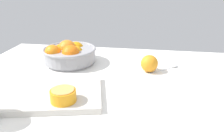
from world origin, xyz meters
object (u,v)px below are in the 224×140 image
at_px(orange_half_0, 63,95).
at_px(spoon, 168,68).
at_px(cutting_board, 54,93).
at_px(fruit_bowl, 69,54).
at_px(loose_orange_1, 149,64).

relative_size(orange_half_0, spoon, 0.58).
xyz_separation_m(cutting_board, spoon, (0.41, 0.32, -0.01)).
distance_m(fruit_bowl, loose_orange_1, 0.38).
relative_size(cutting_board, spoon, 2.29).
distance_m(orange_half_0, spoon, 0.52).
height_order(cutting_board, orange_half_0, orange_half_0).
height_order(fruit_bowl, loose_orange_1, fruit_bowl).
height_order(fruit_bowl, spoon, fruit_bowl).
height_order(orange_half_0, loose_orange_1, loose_orange_1).
xyz_separation_m(cutting_board, orange_half_0, (0.06, -0.06, 0.03)).
bearing_deg(fruit_bowl, orange_half_0, -73.60).
bearing_deg(fruit_bowl, spoon, -0.26).
distance_m(cutting_board, loose_orange_1, 0.43).
bearing_deg(cutting_board, fruit_bowl, 99.69).
distance_m(cutting_board, spoon, 0.52).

